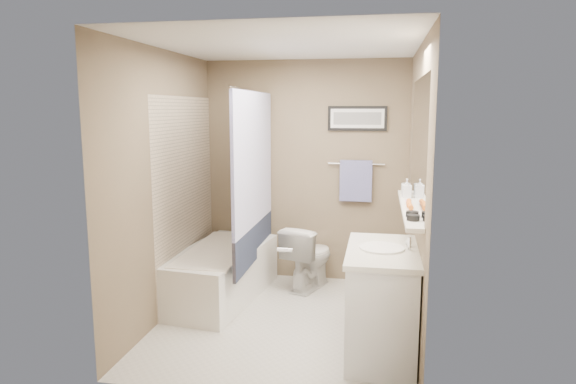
% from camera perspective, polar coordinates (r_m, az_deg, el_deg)
% --- Properties ---
extents(ground, '(2.50, 2.50, 0.00)m').
position_cam_1_polar(ground, '(4.74, -0.33, -14.16)').
color(ground, beige).
rests_on(ground, ground).
extents(ceiling, '(2.20, 2.50, 0.04)m').
position_cam_1_polar(ceiling, '(4.38, -0.36, 15.78)').
color(ceiling, silver).
rests_on(ceiling, wall_back).
extents(wall_back, '(2.20, 0.04, 2.40)m').
position_cam_1_polar(wall_back, '(5.60, 1.95, 2.25)').
color(wall_back, brown).
rests_on(wall_back, ground).
extents(wall_front, '(2.20, 0.04, 2.40)m').
position_cam_1_polar(wall_front, '(3.22, -4.34, -3.00)').
color(wall_front, brown).
rests_on(wall_front, ground).
extents(wall_left, '(0.04, 2.50, 2.40)m').
position_cam_1_polar(wall_left, '(4.72, -13.35, 0.68)').
color(wall_left, brown).
rests_on(wall_left, ground).
extents(wall_right, '(0.04, 2.50, 2.40)m').
position_cam_1_polar(wall_right, '(4.34, 13.82, -0.06)').
color(wall_right, brown).
rests_on(wall_right, ground).
extents(tile_surround, '(0.02, 1.55, 2.00)m').
position_cam_1_polar(tile_surround, '(5.21, -11.21, -0.68)').
color(tile_surround, '#BBA88D').
rests_on(tile_surround, wall_left).
extents(curtain_rod, '(0.02, 1.55, 0.02)m').
position_cam_1_polar(curtain_rod, '(4.93, -3.94, 11.18)').
color(curtain_rod, silver).
rests_on(curtain_rod, wall_left).
extents(curtain_upper, '(0.03, 1.45, 1.28)m').
position_cam_1_polar(curtain_upper, '(4.95, -3.86, 3.63)').
color(curtain_upper, white).
rests_on(curtain_upper, curtain_rod).
extents(curtain_lower, '(0.03, 1.45, 0.36)m').
position_cam_1_polar(curtain_lower, '(5.09, -3.76, -5.59)').
color(curtain_lower, '#252D45').
rests_on(curtain_lower, curtain_rod).
extents(mirror, '(0.02, 1.60, 1.00)m').
position_cam_1_polar(mirror, '(4.14, 14.31, 5.34)').
color(mirror, silver).
rests_on(mirror, wall_right).
extents(shelf, '(0.12, 1.60, 0.03)m').
position_cam_1_polar(shelf, '(4.21, 13.28, -1.72)').
color(shelf, silver).
rests_on(shelf, wall_right).
extents(towel_bar, '(0.60, 0.02, 0.02)m').
position_cam_1_polar(towel_bar, '(5.53, 7.59, 3.12)').
color(towel_bar, silver).
rests_on(towel_bar, wall_back).
extents(towel, '(0.34, 0.05, 0.44)m').
position_cam_1_polar(towel, '(5.53, 7.55, 1.24)').
color(towel, '#8A8EC9').
rests_on(towel, towel_bar).
extents(art_frame, '(0.62, 0.02, 0.26)m').
position_cam_1_polar(art_frame, '(5.51, 7.71, 8.10)').
color(art_frame, black).
rests_on(art_frame, wall_back).
extents(art_mat, '(0.56, 0.00, 0.20)m').
position_cam_1_polar(art_mat, '(5.50, 7.70, 8.10)').
color(art_mat, white).
rests_on(art_mat, art_frame).
extents(art_image, '(0.50, 0.00, 0.13)m').
position_cam_1_polar(art_image, '(5.50, 7.70, 8.10)').
color(art_image, '#595959').
rests_on(art_image, art_mat).
extents(door, '(0.80, 0.02, 2.00)m').
position_cam_1_polar(door, '(3.17, 5.39, -6.95)').
color(door, silver).
rests_on(door, wall_front).
extents(door_handle, '(0.10, 0.02, 0.02)m').
position_cam_1_polar(door_handle, '(3.26, -0.35, -6.44)').
color(door_handle, silver).
rests_on(door_handle, door).
extents(bathtub, '(0.89, 1.58, 0.50)m').
position_cam_1_polar(bathtub, '(5.24, -7.60, -8.99)').
color(bathtub, white).
rests_on(bathtub, ground).
extents(tub_rim, '(0.56, 1.36, 0.02)m').
position_cam_1_polar(tub_rim, '(5.17, -7.66, -6.36)').
color(tub_rim, white).
rests_on(tub_rim, bathtub).
extents(toilet, '(0.58, 0.76, 0.68)m').
position_cam_1_polar(toilet, '(5.46, 2.34, -7.17)').
color(toilet, silver).
rests_on(toilet, ground).
extents(vanity, '(0.53, 0.91, 0.80)m').
position_cam_1_polar(vanity, '(4.08, 10.50, -12.20)').
color(vanity, silver).
rests_on(vanity, ground).
extents(countertop, '(0.54, 0.96, 0.04)m').
position_cam_1_polar(countertop, '(3.95, 10.53, -6.51)').
color(countertop, beige).
rests_on(countertop, vanity).
extents(sink_basin, '(0.34, 0.34, 0.01)m').
position_cam_1_polar(sink_basin, '(3.94, 10.40, -6.12)').
color(sink_basin, white).
rests_on(sink_basin, countertop).
extents(faucet_spout, '(0.02, 0.02, 0.10)m').
position_cam_1_polar(faucet_spout, '(3.94, 13.34, -5.60)').
color(faucet_spout, silver).
rests_on(faucet_spout, countertop).
extents(faucet_knob, '(0.05, 0.05, 0.05)m').
position_cam_1_polar(faucet_knob, '(4.04, 13.25, -5.51)').
color(faucet_knob, silver).
rests_on(faucet_knob, countertop).
extents(candle_bowl_near, '(0.09, 0.09, 0.04)m').
position_cam_1_polar(candle_bowl_near, '(3.66, 13.74, -2.78)').
color(candle_bowl_near, black).
rests_on(candle_bowl_near, shelf).
extents(candle_bowl_far, '(0.09, 0.09, 0.04)m').
position_cam_1_polar(candle_bowl_far, '(3.78, 13.63, -2.41)').
color(candle_bowl_far, black).
rests_on(candle_bowl_far, shelf).
extents(hair_brush_front, '(0.05, 0.22, 0.04)m').
position_cam_1_polar(hair_brush_front, '(4.11, 13.36, -1.44)').
color(hair_brush_front, '#C35E1B').
rests_on(hair_brush_front, shelf).
extents(hair_brush_back, '(0.05, 0.22, 0.04)m').
position_cam_1_polar(hair_brush_back, '(4.20, 13.30, -1.21)').
color(hair_brush_back, '#D2621D').
rests_on(hair_brush_back, shelf).
extents(pink_comb, '(0.03, 0.16, 0.01)m').
position_cam_1_polar(pink_comb, '(4.38, 13.17, -1.02)').
color(pink_comb, '#FA99C1').
rests_on(pink_comb, shelf).
extents(glass_jar, '(0.08, 0.08, 0.10)m').
position_cam_1_polar(glass_jar, '(4.76, 12.95, 0.36)').
color(glass_jar, silver).
rests_on(glass_jar, shelf).
extents(soap_bottle, '(0.08, 0.08, 0.16)m').
position_cam_1_polar(soap_bottle, '(4.60, 13.06, 0.43)').
color(soap_bottle, '#999999').
rests_on(soap_bottle, shelf).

